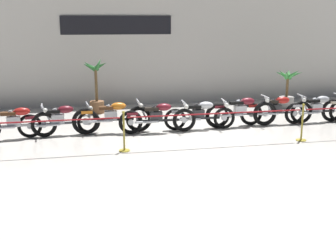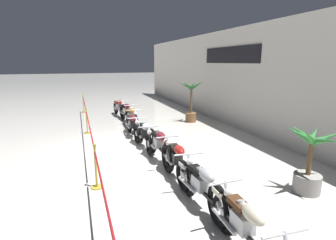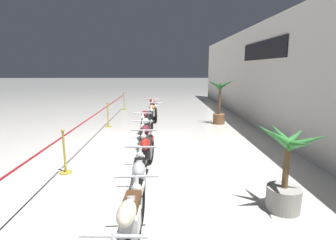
{
  "view_description": "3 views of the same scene",
  "coord_description": "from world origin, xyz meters",
  "px_view_note": "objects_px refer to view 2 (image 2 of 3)",
  "views": [
    {
      "loc": [
        -3.38,
        -11.48,
        3.26
      ],
      "look_at": [
        -1.03,
        0.21,
        0.44
      ],
      "focal_mm": 45.0,
      "sensor_mm": 36.0,
      "label": 1
    },
    {
      "loc": [
        8.2,
        -1.41,
        2.81
      ],
      "look_at": [
        0.29,
        1.32,
        0.94
      ],
      "focal_mm": 28.0,
      "sensor_mm": 36.0,
      "label": 2
    },
    {
      "loc": [
        8.3,
        1.12,
        2.4
      ],
      "look_at": [
        0.0,
        1.29,
        0.76
      ],
      "focal_mm": 28.0,
      "sensor_mm": 36.0,
      "label": 3
    }
  ],
  "objects_px": {
    "motorcycle_maroon_1": "(126,112)",
    "motorcycle_orange_2": "(131,118)",
    "potted_palm_left_of_row": "(309,165)",
    "stanchion_far_left": "(87,119)",
    "stanchion_mid_left": "(87,124)",
    "stanchion_mid_right": "(96,173)",
    "motorcycle_maroon_5": "(159,146)",
    "motorcycle_cream_8": "(244,228)",
    "motorcycle_silver_4": "(145,134)",
    "potted_palm_right_of_row": "(191,104)",
    "motorcycle_red_0": "(119,108)",
    "motorcycle_red_6": "(177,160)",
    "motorcycle_silver_7": "(202,186)",
    "motorcycle_maroon_3": "(133,125)"
  },
  "relations": [
    {
      "from": "motorcycle_red_6",
      "to": "motorcycle_cream_8",
      "type": "height_order",
      "value": "motorcycle_cream_8"
    },
    {
      "from": "motorcycle_red_6",
      "to": "stanchion_mid_left",
      "type": "relative_size",
      "value": 2.28
    },
    {
      "from": "motorcycle_silver_7",
      "to": "potted_palm_left_of_row",
      "type": "bearing_deg",
      "value": 86.19
    },
    {
      "from": "motorcycle_silver_4",
      "to": "motorcycle_maroon_1",
      "type": "bearing_deg",
      "value": 178.13
    },
    {
      "from": "motorcycle_maroon_5",
      "to": "potted_palm_left_of_row",
      "type": "bearing_deg",
      "value": 42.05
    },
    {
      "from": "motorcycle_maroon_1",
      "to": "potted_palm_right_of_row",
      "type": "distance_m",
      "value": 3.11
    },
    {
      "from": "motorcycle_red_0",
      "to": "motorcycle_orange_2",
      "type": "distance_m",
      "value": 2.71
    },
    {
      "from": "motorcycle_silver_4",
      "to": "stanchion_mid_right",
      "type": "bearing_deg",
      "value": -35.49
    },
    {
      "from": "motorcycle_maroon_1",
      "to": "stanchion_mid_left",
      "type": "distance_m",
      "value": 2.51
    },
    {
      "from": "potted_palm_left_of_row",
      "to": "stanchion_far_left",
      "type": "xyz_separation_m",
      "value": [
        -5.74,
        -4.33,
        0.12
      ]
    },
    {
      "from": "motorcycle_maroon_1",
      "to": "motorcycle_orange_2",
      "type": "distance_m",
      "value": 1.52
    },
    {
      "from": "motorcycle_silver_4",
      "to": "motorcycle_cream_8",
      "type": "relative_size",
      "value": 0.93
    },
    {
      "from": "motorcycle_red_6",
      "to": "potted_palm_right_of_row",
      "type": "relative_size",
      "value": 1.2
    },
    {
      "from": "motorcycle_red_6",
      "to": "stanchion_mid_left",
      "type": "xyz_separation_m",
      "value": [
        -5.08,
        -1.89,
        -0.12
      ]
    },
    {
      "from": "motorcycle_red_0",
      "to": "motorcycle_red_6",
      "type": "relative_size",
      "value": 0.93
    },
    {
      "from": "potted_palm_right_of_row",
      "to": "motorcycle_silver_7",
      "type": "bearing_deg",
      "value": -22.38
    },
    {
      "from": "potted_palm_right_of_row",
      "to": "motorcycle_red_0",
      "type": "bearing_deg",
      "value": -127.6
    },
    {
      "from": "motorcycle_cream_8",
      "to": "potted_palm_left_of_row",
      "type": "height_order",
      "value": "potted_palm_left_of_row"
    },
    {
      "from": "motorcycle_red_0",
      "to": "stanchion_mid_right",
      "type": "bearing_deg",
      "value": -12.43
    },
    {
      "from": "motorcycle_silver_4",
      "to": "motorcycle_maroon_5",
      "type": "bearing_deg",
      "value": 3.21
    },
    {
      "from": "stanchion_far_left",
      "to": "motorcycle_silver_7",
      "type": "bearing_deg",
      "value": 18.41
    },
    {
      "from": "motorcycle_maroon_1",
      "to": "motorcycle_maroon_5",
      "type": "relative_size",
      "value": 1.0
    },
    {
      "from": "stanchion_far_left",
      "to": "stanchion_mid_right",
      "type": "xyz_separation_m",
      "value": [
        4.02,
        0.0,
        -0.41
      ]
    },
    {
      "from": "stanchion_mid_right",
      "to": "motorcycle_red_6",
      "type": "bearing_deg",
      "value": 85.42
    },
    {
      "from": "potted_palm_right_of_row",
      "to": "stanchion_mid_right",
      "type": "distance_m",
      "value": 7.25
    },
    {
      "from": "motorcycle_silver_7",
      "to": "motorcycle_cream_8",
      "type": "relative_size",
      "value": 0.98
    },
    {
      "from": "motorcycle_maroon_1",
      "to": "motorcycle_silver_4",
      "type": "xyz_separation_m",
      "value": [
        4.16,
        -0.14,
        -0.0
      ]
    },
    {
      "from": "motorcycle_red_0",
      "to": "motorcycle_maroon_1",
      "type": "xyz_separation_m",
      "value": [
        1.19,
        0.16,
        -0.01
      ]
    },
    {
      "from": "stanchion_far_left",
      "to": "stanchion_mid_left",
      "type": "bearing_deg",
      "value": 180.0
    },
    {
      "from": "motorcycle_red_0",
      "to": "potted_palm_left_of_row",
      "type": "height_order",
      "value": "potted_palm_left_of_row"
    },
    {
      "from": "motorcycle_cream_8",
      "to": "stanchion_mid_left",
      "type": "bearing_deg",
      "value": -166.69
    },
    {
      "from": "motorcycle_maroon_1",
      "to": "stanchion_mid_right",
      "type": "xyz_separation_m",
      "value": [
        6.6,
        -1.87,
        -0.11
      ]
    },
    {
      "from": "motorcycle_silver_7",
      "to": "motorcycle_orange_2",
      "type": "bearing_deg",
      "value": -179.71
    },
    {
      "from": "motorcycle_maroon_1",
      "to": "motorcycle_orange_2",
      "type": "height_order",
      "value": "motorcycle_orange_2"
    },
    {
      "from": "motorcycle_orange_2",
      "to": "stanchion_mid_left",
      "type": "height_order",
      "value": "stanchion_mid_left"
    },
    {
      "from": "motorcycle_orange_2",
      "to": "motorcycle_maroon_1",
      "type": "bearing_deg",
      "value": 178.17
    },
    {
      "from": "motorcycle_maroon_1",
      "to": "stanchion_mid_left",
      "type": "bearing_deg",
      "value": -48.29
    },
    {
      "from": "stanchion_far_left",
      "to": "stanchion_mid_right",
      "type": "distance_m",
      "value": 4.04
    },
    {
      "from": "potted_palm_left_of_row",
      "to": "stanchion_far_left",
      "type": "bearing_deg",
      "value": -143.0
    },
    {
      "from": "motorcycle_maroon_5",
      "to": "stanchion_far_left",
      "type": "relative_size",
      "value": 0.16
    },
    {
      "from": "motorcycle_maroon_5",
      "to": "potted_palm_left_of_row",
      "type": "height_order",
      "value": "potted_palm_left_of_row"
    },
    {
      "from": "motorcycle_red_0",
      "to": "motorcycle_maroon_5",
      "type": "xyz_separation_m",
      "value": [
        6.72,
        0.1,
        0.01
      ]
    },
    {
      "from": "stanchion_mid_right",
      "to": "motorcycle_maroon_3",
      "type": "bearing_deg",
      "value": 156.9
    },
    {
      "from": "motorcycle_maroon_1",
      "to": "motorcycle_cream_8",
      "type": "relative_size",
      "value": 0.99
    },
    {
      "from": "motorcycle_maroon_5",
      "to": "motorcycle_red_6",
      "type": "xyz_separation_m",
      "value": [
        1.22,
        0.08,
        -0.01
      ]
    },
    {
      "from": "motorcycle_silver_7",
      "to": "potted_palm_right_of_row",
      "type": "height_order",
      "value": "potted_palm_right_of_row"
    },
    {
      "from": "motorcycle_red_6",
      "to": "stanchion_mid_right",
      "type": "distance_m",
      "value": 1.9
    },
    {
      "from": "motorcycle_maroon_1",
      "to": "potted_palm_left_of_row",
      "type": "height_order",
      "value": "potted_palm_left_of_row"
    },
    {
      "from": "motorcycle_silver_7",
      "to": "motorcycle_cream_8",
      "type": "height_order",
      "value": "motorcycle_cream_8"
    },
    {
      "from": "motorcycle_silver_4",
      "to": "stanchion_far_left",
      "type": "distance_m",
      "value": 2.37
    }
  ]
}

